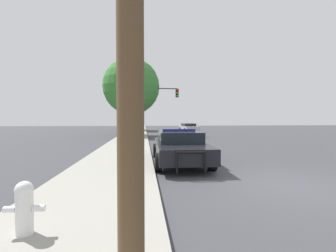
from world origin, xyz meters
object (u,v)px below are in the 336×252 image
(tree_sidewalk_far, at_px, (132,96))
(traffic_light, at_px, (155,101))
(car_background_oncoming, at_px, (189,128))
(tree_sidewalk_mid, at_px, (131,87))
(fire_hydrant, at_px, (24,206))
(police_car, at_px, (179,146))

(tree_sidewalk_far, bearing_deg, traffic_light, -76.52)
(car_background_oncoming, relative_size, tree_sidewalk_mid, 0.52)
(car_background_oncoming, bearing_deg, traffic_light, 46.57)
(fire_hydrant, bearing_deg, tree_sidewalk_far, 90.24)
(police_car, bearing_deg, tree_sidewalk_mid, -78.20)
(fire_hydrant, height_order, traffic_light, traffic_light)
(traffic_light, relative_size, tree_sidewalk_mid, 0.62)
(car_background_oncoming, distance_m, tree_sidewalk_far, 11.34)
(traffic_light, distance_m, tree_sidewalk_mid, 3.04)
(fire_hydrant, bearing_deg, car_background_oncoming, 73.37)
(police_car, bearing_deg, traffic_light, -87.26)
(fire_hydrant, relative_size, tree_sidewalk_far, 0.10)
(car_background_oncoming, height_order, tree_sidewalk_far, tree_sidewalk_far)
(tree_sidewalk_mid, distance_m, tree_sidewalk_far, 11.72)
(car_background_oncoming, bearing_deg, fire_hydrant, 68.88)
(fire_hydrant, relative_size, traffic_light, 0.16)
(fire_hydrant, bearing_deg, tree_sidewalk_mid, 88.73)
(police_car, relative_size, fire_hydrant, 6.30)
(tree_sidewalk_mid, bearing_deg, tree_sidewalk_far, 92.92)
(car_background_oncoming, relative_size, tree_sidewalk_far, 0.51)
(car_background_oncoming, xyz_separation_m, tree_sidewalk_mid, (-7.27, -5.07, 4.62))
(police_car, distance_m, tree_sidewalk_far, 27.35)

